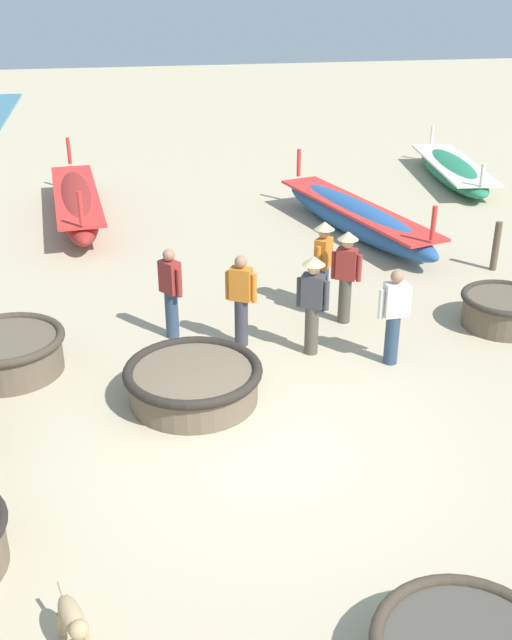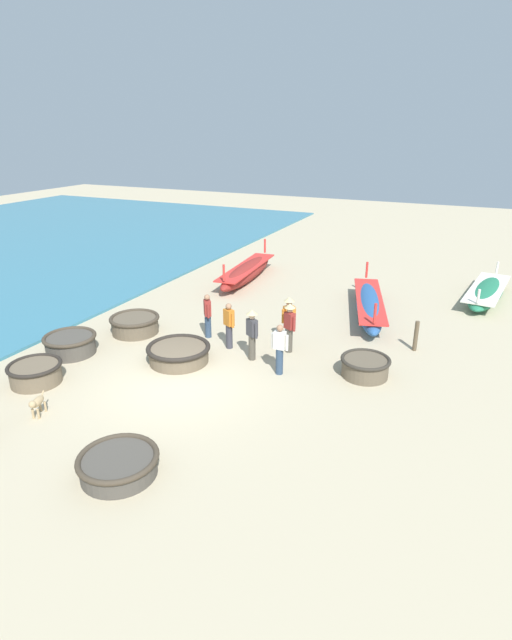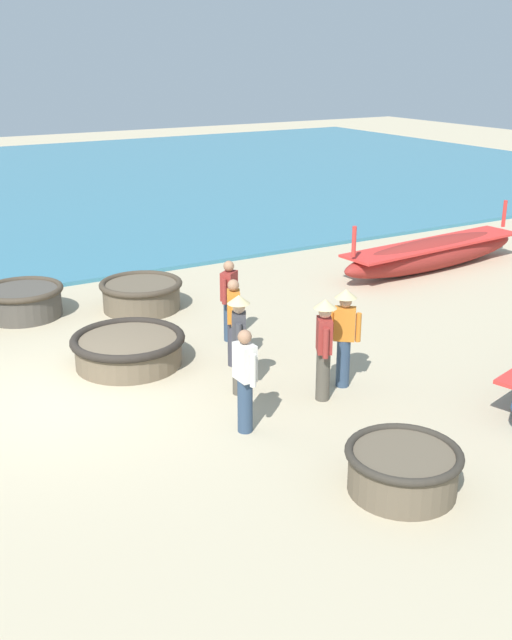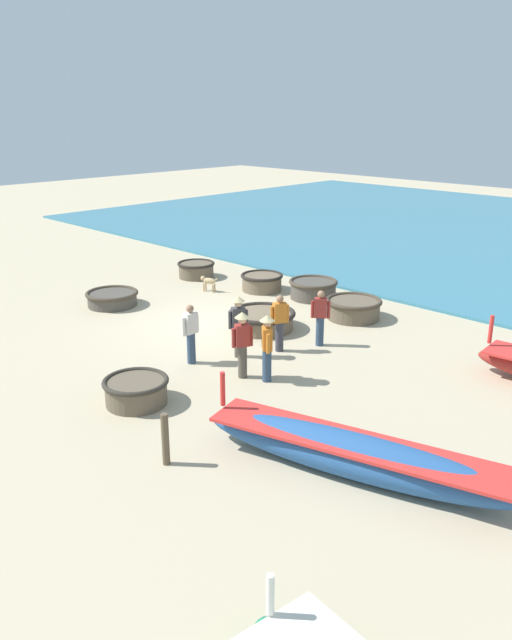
% 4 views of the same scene
% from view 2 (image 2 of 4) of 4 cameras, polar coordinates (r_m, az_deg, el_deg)
% --- Properties ---
extents(ground_plane, '(80.00, 80.00, 0.00)m').
position_cam_2_polar(ground_plane, '(14.53, -8.94, -7.41)').
color(ground_plane, '#BCAD8C').
extents(coracle_tilted, '(2.00, 2.00, 0.55)m').
position_cam_2_polar(coracle_tilted, '(15.80, -8.83, -3.71)').
color(coracle_tilted, brown).
rests_on(coracle_tilted, ground).
extents(coracle_far_left, '(1.74, 1.74, 0.49)m').
position_cam_2_polar(coracle_far_left, '(11.32, -15.45, -15.57)').
color(coracle_far_left, '#4C473F').
rests_on(coracle_far_left, ground).
extents(coracle_nearest, '(1.52, 1.52, 0.60)m').
position_cam_2_polar(coracle_nearest, '(15.69, -23.90, -5.50)').
color(coracle_nearest, brown).
rests_on(coracle_nearest, ground).
extents(coracle_weathered, '(1.76, 1.76, 0.63)m').
position_cam_2_polar(coracle_weathered, '(18.28, -13.67, -0.42)').
color(coracle_weathered, brown).
rests_on(coracle_weathered, ground).
extents(coracle_beside_post, '(1.68, 1.68, 0.64)m').
position_cam_2_polar(coracle_beside_post, '(17.23, -20.45, -2.54)').
color(coracle_beside_post, '#4C473F').
rests_on(coracle_beside_post, ground).
extents(coracle_upturned, '(1.47, 1.47, 0.59)m').
position_cam_2_polar(coracle_upturned, '(15.09, 12.37, -5.17)').
color(coracle_upturned, brown).
rests_on(coracle_upturned, ground).
extents(long_boat_ochre_hull, '(2.54, 6.00, 1.42)m').
position_cam_2_polar(long_boat_ochre_hull, '(19.92, 12.79, 1.68)').
color(long_boat_ochre_hull, '#285693').
rests_on(long_boat_ochre_hull, ground).
extents(long_boat_green_hull, '(1.49, 5.96, 1.46)m').
position_cam_2_polar(long_boat_green_hull, '(23.92, -1.09, 5.52)').
color(long_boat_green_hull, maroon).
rests_on(long_boat_green_hull, ground).
extents(long_boat_blue_hull, '(1.87, 5.41, 1.11)m').
position_cam_2_polar(long_boat_blue_hull, '(23.40, 24.86, 2.91)').
color(long_boat_blue_hull, '#237551').
rests_on(long_boat_blue_hull, ground).
extents(fisherman_standing_left, '(0.47, 0.36, 1.67)m').
position_cam_2_polar(fisherman_standing_left, '(15.49, -0.46, -1.32)').
color(fisherman_standing_left, '#4C473D').
rests_on(fisherman_standing_left, ground).
extents(fisherman_standing_right, '(0.38, 0.44, 1.57)m').
position_cam_2_polar(fisherman_standing_right, '(17.29, -5.55, 0.61)').
color(fisherman_standing_right, '#2D425B').
rests_on(fisherman_standing_right, ground).
extents(fisherman_with_hat, '(0.53, 0.23, 1.57)m').
position_cam_2_polar(fisherman_with_hat, '(14.66, 2.72, -3.22)').
color(fisherman_with_hat, '#2D425B').
rests_on(fisherman_with_hat, ground).
extents(fisherman_hauling, '(0.39, 0.43, 1.67)m').
position_cam_2_polar(fisherman_hauling, '(16.65, 3.76, 0.29)').
color(fisherman_hauling, '#2D425B').
rests_on(fisherman_hauling, ground).
extents(fisherman_by_coracle, '(0.48, 0.35, 1.57)m').
position_cam_2_polar(fisherman_by_coracle, '(16.38, -3.10, -0.52)').
color(fisherman_by_coracle, '#383842').
rests_on(fisherman_by_coracle, ground).
extents(fisherman_crouching, '(0.48, 0.36, 1.67)m').
position_cam_2_polar(fisherman_crouching, '(16.06, 3.86, -0.52)').
color(fisherman_crouching, '#4C473D').
rests_on(fisherman_crouching, ground).
extents(dog, '(0.36, 0.66, 0.55)m').
position_cam_2_polar(dog, '(13.94, -23.75, -8.68)').
color(dog, tan).
rests_on(dog, ground).
extents(mooring_post_shoreline, '(0.14, 0.14, 1.02)m').
position_cam_2_polar(mooring_post_shoreline, '(17.11, 17.81, -1.76)').
color(mooring_post_shoreline, brown).
rests_on(mooring_post_shoreline, ground).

